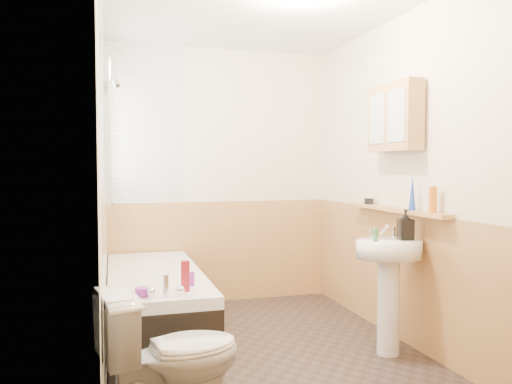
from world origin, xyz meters
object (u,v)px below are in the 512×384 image
bathtub (155,303)px  medicine_cabinet (394,117)px  toilet (172,357)px  sink (389,273)px  pine_shelf (395,210)px

bathtub → medicine_cabinet: bearing=-18.1°
bathtub → toilet: toilet is taller
bathtub → toilet: 1.37m
sink → pine_shelf: pine_shelf is taller
bathtub → medicine_cabinet: 2.33m
bathtub → pine_shelf: pine_shelf is taller
toilet → medicine_cabinet: (1.77, 0.80, 1.35)m
sink → medicine_cabinet: (0.17, 0.23, 1.13)m
pine_shelf → toilet: bearing=-155.5°
toilet → medicine_cabinet: size_ratio=1.29×
toilet → sink: 1.71m
bathtub → sink: size_ratio=1.95×
sink → medicine_cabinet: size_ratio=1.64×
toilet → pine_shelf: bearing=-77.4°
sink → medicine_cabinet: bearing=62.5°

